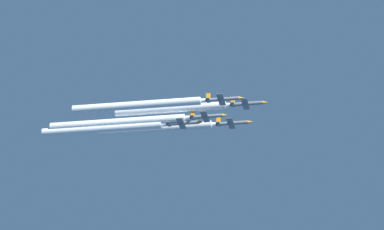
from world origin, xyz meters
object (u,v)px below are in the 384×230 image
at_px(jet_right_wingman, 224,99).
at_px(jet_high_trail, 184,123).
at_px(jet_lead, 248,103).
at_px(jet_left_wingman, 233,123).
at_px(jet_slot, 208,116).

bearing_deg(jet_right_wingman, jet_high_trail, -124.54).
relative_size(jet_lead, jet_left_wingman, 1.00).
relative_size(jet_right_wingman, jet_slot, 1.00).
xyz_separation_m(jet_right_wingman, jet_high_trail, (-10.44, -15.17, -3.04)).
relative_size(jet_left_wingman, jet_slot, 1.00).
bearing_deg(jet_left_wingman, jet_high_trail, -57.27).
xyz_separation_m(jet_lead, jet_high_trail, (-0.81, -22.10, -5.29)).
height_order(jet_lead, jet_high_trail, jet_lead).
xyz_separation_m(jet_left_wingman, jet_right_wingman, (20.49, -0.47, -0.24)).
height_order(jet_lead, jet_right_wingman, jet_lead).
bearing_deg(jet_lead, jet_slot, -91.11).
relative_size(jet_lead, jet_high_trail, 1.00).
height_order(jet_left_wingman, jet_high_trail, jet_left_wingman).
xyz_separation_m(jet_lead, jet_slot, (-0.27, -13.84, -3.60)).
bearing_deg(jet_right_wingman, jet_left_wingman, 178.69).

